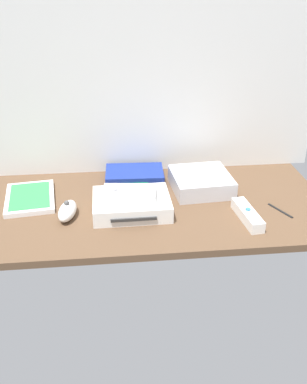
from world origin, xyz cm
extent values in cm
cube|color=brown|center=(0.00, 0.00, -1.00)|extent=(100.00, 48.00, 2.00)
cube|color=silver|center=(0.00, 24.60, 32.00)|extent=(110.00, 1.20, 64.00)
cube|color=white|center=(-6.40, -3.14, 2.20)|extent=(21.19, 16.25, 4.40)
cube|color=#2D2D2D|center=(-6.31, -11.34, 2.20)|extent=(12.01, 0.74, 0.80)
cube|color=silver|center=(15.26, 7.88, 2.50)|extent=(18.17, 18.17, 5.00)
cube|color=silver|center=(15.26, 7.88, 5.15)|extent=(17.45, 17.45, 0.30)
cube|color=white|center=(-35.36, 6.27, 0.70)|extent=(15.84, 20.53, 1.40)
cube|color=green|center=(-35.36, 6.27, 1.48)|extent=(13.09, 17.59, 0.16)
cube|color=navy|center=(-4.33, 16.29, 1.70)|extent=(18.48, 12.73, 3.40)
cube|color=#19D833|center=(-4.58, 10.10, 1.70)|extent=(8.01, 0.73, 0.60)
cube|color=white|center=(24.07, -10.89, 1.50)|extent=(5.09, 15.09, 3.00)
cylinder|color=#387FDB|center=(24.07, -10.89, 3.20)|extent=(1.40, 1.40, 0.40)
ellipsoid|color=white|center=(-23.75, -4.70, 2.00)|extent=(6.12, 10.63, 4.00)
sphere|color=#4C4C4C|center=(-23.75, -4.70, 4.40)|extent=(1.40, 1.40, 1.40)
cube|color=white|center=(-6.93, -2.55, 5.40)|extent=(15.23, 9.60, 2.00)
cylinder|color=#99999E|center=(-10.91, -2.09, 6.60)|extent=(2.22, 2.22, 0.40)
cylinder|color=black|center=(34.65, -7.35, 0.35)|extent=(4.49, 8.43, 0.70)
camera|label=1|loc=(-11.13, -107.38, 60.41)|focal=40.59mm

